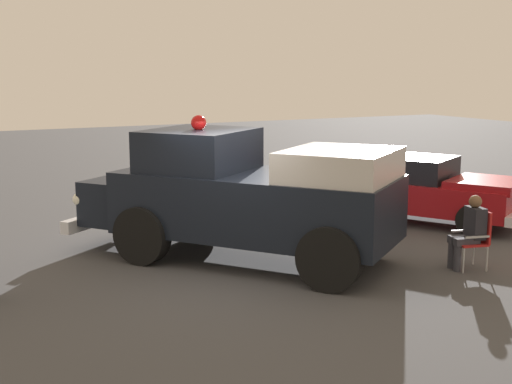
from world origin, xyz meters
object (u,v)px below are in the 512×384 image
object	(u,v)px
vintage_fire_truck	(244,195)
lawn_chair_near_truck	(476,235)
spectator_seated	(470,229)
classic_hot_rod	(422,189)
lawn_chair_spare	(360,168)

from	to	relation	value
vintage_fire_truck	lawn_chair_near_truck	distance (m)	4.09
vintage_fire_truck	lawn_chair_near_truck	bearing A→B (deg)	55.60
spectator_seated	lawn_chair_near_truck	bearing A→B (deg)	74.72
lawn_chair_near_truck	classic_hot_rod	bearing A→B (deg)	153.81
vintage_fire_truck	lawn_chair_spare	bearing A→B (deg)	130.25
lawn_chair_near_truck	spectator_seated	size ratio (longest dim) A/B	0.79
vintage_fire_truck	lawn_chair_spare	distance (m)	8.31
lawn_chair_near_truck	spectator_seated	distance (m)	0.17
vintage_fire_truck	spectator_seated	size ratio (longest dim) A/B	4.69
classic_hot_rod	spectator_seated	bearing A→B (deg)	-28.15
spectator_seated	vintage_fire_truck	bearing A→B (deg)	-125.03
vintage_fire_truck	lawn_chair_near_truck	xyz separation A→B (m)	(2.28, 3.33, -0.61)
lawn_chair_spare	lawn_chair_near_truck	bearing A→B (deg)	-21.39
lawn_chair_spare	spectator_seated	distance (m)	8.22
vintage_fire_truck	classic_hot_rod	xyz separation A→B (m)	(-1.09, 4.99, -0.45)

